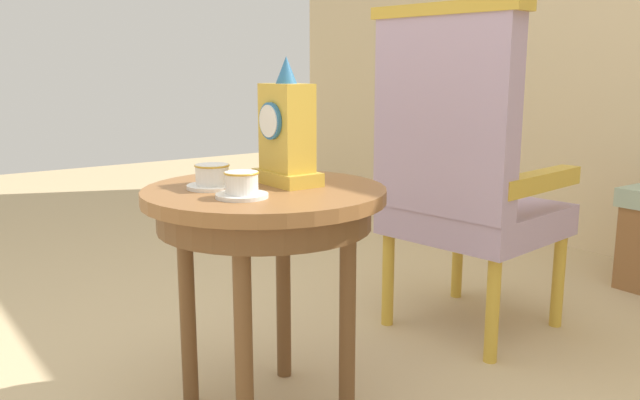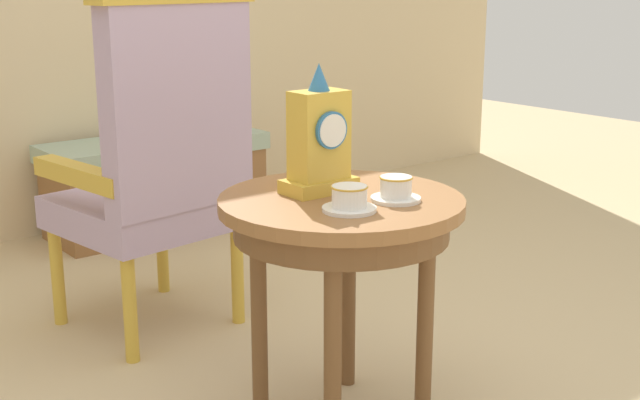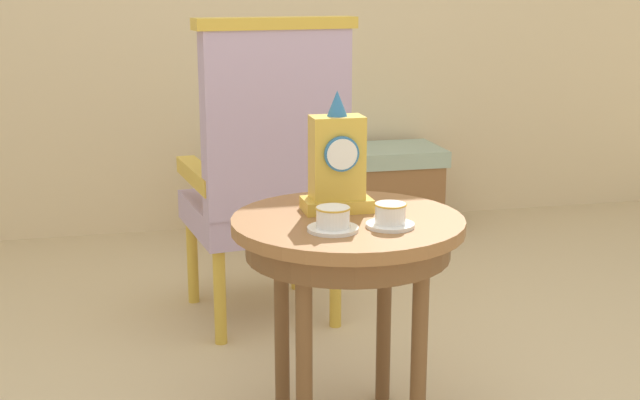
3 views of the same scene
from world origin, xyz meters
The scene contains 5 objects.
side_table centered at (-0.06, 0.00, 0.55)m, with size 0.63×0.63×0.63m.
teacup_left centered at (-0.13, -0.11, 0.66)m, with size 0.13×0.13×0.06m.
teacup_right centered at (0.02, -0.11, 0.66)m, with size 0.13×0.13×0.06m.
mantel_clock centered at (-0.08, 0.08, 0.77)m, with size 0.19×0.11×0.34m.
armchair centered at (-0.14, 0.83, 0.59)m, with size 0.61×0.60×1.14m.
Camera 1 is at (1.38, -0.87, 0.94)m, focal length 36.84 mm.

